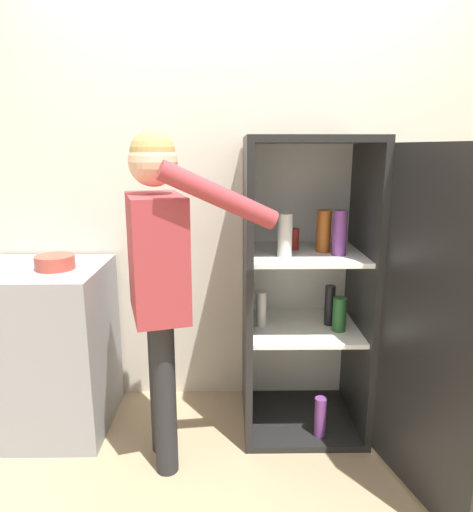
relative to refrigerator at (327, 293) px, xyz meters
The scene contains 6 objects.
ground_plane 1.05m from the refrigerator, 128.47° to the right, with size 12.00×12.00×0.00m, color tan.
wall_back 0.78m from the refrigerator, 133.84° to the left, with size 7.00×0.06×2.55m.
refrigerator is the anchor object (origin of this frame).
person 0.89m from the refrigerator, 164.21° to the right, with size 0.72×0.54×1.62m.
counter 1.59m from the refrigerator, behind, with size 0.72×0.62×0.92m.
bowl 1.43m from the refrigerator, behind, with size 0.20×0.20×0.07m.
Camera 1 is at (-0.08, -1.72, 1.54)m, focal length 32.00 mm.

